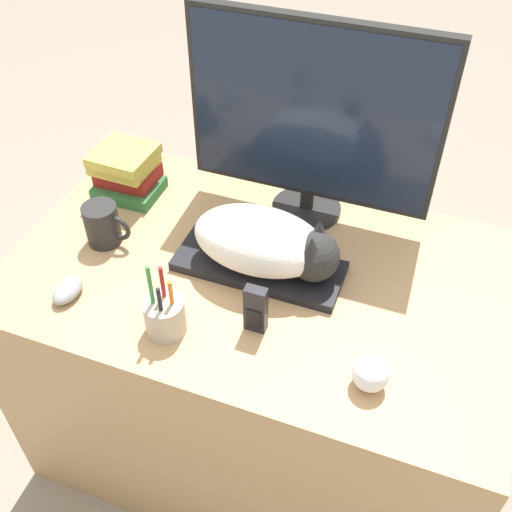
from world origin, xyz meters
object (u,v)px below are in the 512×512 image
Objects in this scene: cat at (268,243)px; baseball at (370,374)px; keyboard at (258,266)px; book_stack at (126,171)px; monitor at (313,119)px; coffee_mug at (103,225)px; computer_mouse at (68,290)px; phone at (256,309)px; pen_cup at (165,315)px.

cat is 4.73× the size of baseball.
book_stack is at bearing 159.54° from keyboard.
cat is at bearing -94.22° from monitor.
coffee_mug is (-0.44, -0.29, -0.23)m from monitor.
keyboard is 1.15× the size of cat.
phone is (0.44, 0.06, 0.04)m from computer_mouse.
pen_cup reaches higher than book_stack.
book_stack is at bearing 103.08° from coffee_mug.
baseball is at bearing -35.84° from keyboard.
baseball is at bearing -15.18° from coffee_mug.
pen_cup is at bearing -108.15° from monitor.
keyboard is at bearing 108.76° from phone.
cat is 2.01× the size of book_stack.
coffee_mug is 0.21m from book_stack.
book_stack is at bearing 128.06° from pen_cup.
cat reaches higher than baseball.
monitor is at bearing 10.28° from book_stack.
baseball is 0.87m from book_stack.
computer_mouse is at bearing -80.76° from book_stack.
keyboard is 0.38m from monitor.
monitor is at bearing 92.17° from phone.
coffee_mug is at bearing 164.82° from baseball.
monitor is 6.73× the size of computer_mouse.
book_stack is at bearing 152.52° from baseball.
computer_mouse is at bearing -84.82° from coffee_mug.
cat is 2.88× the size of coffee_mug.
cat reaches higher than book_stack.
coffee_mug is 1.64× the size of baseball.
baseball is at bearing 0.13° from computer_mouse.
monitor is 8.30× the size of baseball.
monitor is at bearing 49.25° from computer_mouse.
phone is (0.46, -0.14, 0.01)m from coffee_mug.
monitor is at bearing 71.85° from pen_cup.
computer_mouse is at bearing -149.72° from cat.
computer_mouse is 0.41m from book_stack.
pen_cup is 1.57× the size of phone.
baseball is at bearing -37.95° from cat.
book_stack is (-0.49, -0.09, -0.21)m from monitor.
coffee_mug is (-0.02, 0.20, 0.04)m from computer_mouse.
book_stack reaches higher than computer_mouse.
keyboard is 4.42× the size of computer_mouse.
phone reaches higher than baseball.
cat is 1.86× the size of pen_cup.
monitor is (0.04, 0.26, 0.27)m from keyboard.
book_stack is at bearing -169.72° from monitor.
coffee_mug is at bearing -174.50° from keyboard.
phone is (-0.27, 0.06, 0.02)m from baseball.
computer_mouse reaches higher than keyboard.
pen_cup is 0.45m from baseball.
computer_mouse is (-0.38, -0.24, 0.01)m from keyboard.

